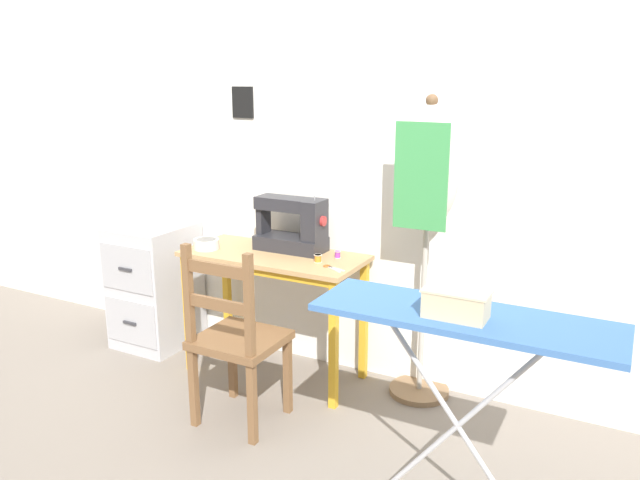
{
  "coord_description": "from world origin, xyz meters",
  "views": [
    {
      "loc": [
        1.76,
        -2.57,
        1.67
      ],
      "look_at": [
        0.3,
        0.21,
        0.84
      ],
      "focal_mm": 35.0,
      "sensor_mm": 36.0,
      "label": 1
    }
  ],
  "objects_px": {
    "sewing_machine": "(294,226)",
    "storage_box": "(456,304)",
    "scissors": "(330,267)",
    "ironing_board": "(464,327)",
    "thread_spool_mid_table": "(338,255)",
    "wooden_chair": "(236,340)",
    "fabric_bowl": "(206,244)",
    "filing_cabinet": "(155,285)",
    "thread_spool_near_machine": "(318,258)",
    "dress_form": "(428,185)"
  },
  "relations": [
    {
      "from": "sewing_machine",
      "to": "storage_box",
      "type": "height_order",
      "value": "sewing_machine"
    },
    {
      "from": "scissors",
      "to": "ironing_board",
      "type": "xyz_separation_m",
      "value": [
        0.86,
        -0.66,
        0.09
      ]
    },
    {
      "from": "ironing_board",
      "to": "thread_spool_mid_table",
      "type": "bearing_deg",
      "value": 137.4
    },
    {
      "from": "thread_spool_mid_table",
      "to": "wooden_chair",
      "type": "height_order",
      "value": "wooden_chair"
    },
    {
      "from": "fabric_bowl",
      "to": "wooden_chair",
      "type": "distance_m",
      "value": 0.73
    },
    {
      "from": "filing_cabinet",
      "to": "ironing_board",
      "type": "bearing_deg",
      "value": -19.55
    },
    {
      "from": "thread_spool_near_machine",
      "to": "storage_box",
      "type": "bearing_deg",
      "value": -38.94
    },
    {
      "from": "thread_spool_mid_table",
      "to": "thread_spool_near_machine",
      "type": "bearing_deg",
      "value": -115.47
    },
    {
      "from": "wooden_chair",
      "to": "fabric_bowl",
      "type": "bearing_deg",
      "value": 138.9
    },
    {
      "from": "sewing_machine",
      "to": "dress_form",
      "type": "height_order",
      "value": "dress_form"
    },
    {
      "from": "thread_spool_mid_table",
      "to": "dress_form",
      "type": "height_order",
      "value": "dress_form"
    },
    {
      "from": "filing_cabinet",
      "to": "storage_box",
      "type": "relative_size",
      "value": 3.44
    },
    {
      "from": "fabric_bowl",
      "to": "thread_spool_mid_table",
      "type": "bearing_deg",
      "value": 13.75
    },
    {
      "from": "fabric_bowl",
      "to": "scissors",
      "type": "xyz_separation_m",
      "value": [
        0.78,
        0.01,
        -0.03
      ]
    },
    {
      "from": "sewing_machine",
      "to": "thread_spool_mid_table",
      "type": "bearing_deg",
      "value": -3.73
    },
    {
      "from": "thread_spool_mid_table",
      "to": "storage_box",
      "type": "height_order",
      "value": "storage_box"
    },
    {
      "from": "thread_spool_mid_table",
      "to": "filing_cabinet",
      "type": "distance_m",
      "value": 1.3
    },
    {
      "from": "wooden_chair",
      "to": "filing_cabinet",
      "type": "height_order",
      "value": "wooden_chair"
    },
    {
      "from": "filing_cabinet",
      "to": "fabric_bowl",
      "type": "bearing_deg",
      "value": -12.21
    },
    {
      "from": "scissors",
      "to": "storage_box",
      "type": "xyz_separation_m",
      "value": [
        0.84,
        -0.71,
        0.19
      ]
    },
    {
      "from": "thread_spool_near_machine",
      "to": "thread_spool_mid_table",
      "type": "bearing_deg",
      "value": 64.53
    },
    {
      "from": "thread_spool_near_machine",
      "to": "scissors",
      "type": "bearing_deg",
      "value": -28.7
    },
    {
      "from": "fabric_bowl",
      "to": "filing_cabinet",
      "type": "xyz_separation_m",
      "value": [
        -0.51,
        0.11,
        -0.36
      ]
    },
    {
      "from": "thread_spool_near_machine",
      "to": "ironing_board",
      "type": "height_order",
      "value": "ironing_board"
    },
    {
      "from": "fabric_bowl",
      "to": "dress_form",
      "type": "height_order",
      "value": "dress_form"
    },
    {
      "from": "thread_spool_mid_table",
      "to": "dress_form",
      "type": "bearing_deg",
      "value": 8.56
    },
    {
      "from": "storage_box",
      "to": "dress_form",
      "type": "bearing_deg",
      "value": 114.11
    },
    {
      "from": "thread_spool_near_machine",
      "to": "dress_form",
      "type": "distance_m",
      "value": 0.68
    },
    {
      "from": "ironing_board",
      "to": "filing_cabinet",
      "type": "bearing_deg",
      "value": 160.45
    },
    {
      "from": "scissors",
      "to": "wooden_chair",
      "type": "height_order",
      "value": "wooden_chair"
    },
    {
      "from": "sewing_machine",
      "to": "thread_spool_mid_table",
      "type": "relative_size",
      "value": 10.65
    },
    {
      "from": "scissors",
      "to": "storage_box",
      "type": "bearing_deg",
      "value": -40.03
    },
    {
      "from": "fabric_bowl",
      "to": "dress_form",
      "type": "relative_size",
      "value": 0.09
    },
    {
      "from": "ironing_board",
      "to": "wooden_chair",
      "type": "bearing_deg",
      "value": 169.16
    },
    {
      "from": "wooden_chair",
      "to": "dress_form",
      "type": "distance_m",
      "value": 1.21
    },
    {
      "from": "filing_cabinet",
      "to": "dress_form",
      "type": "bearing_deg",
      "value": 4.65
    },
    {
      "from": "thread_spool_near_machine",
      "to": "dress_form",
      "type": "height_order",
      "value": "dress_form"
    },
    {
      "from": "fabric_bowl",
      "to": "storage_box",
      "type": "bearing_deg",
      "value": -23.35
    },
    {
      "from": "sewing_machine",
      "to": "filing_cabinet",
      "type": "relative_size",
      "value": 0.53
    },
    {
      "from": "scissors",
      "to": "dress_form",
      "type": "relative_size",
      "value": 0.08
    },
    {
      "from": "dress_form",
      "to": "wooden_chair",
      "type": "bearing_deg",
      "value": -135.59
    },
    {
      "from": "scissors",
      "to": "thread_spool_mid_table",
      "type": "bearing_deg",
      "value": 104.82
    },
    {
      "from": "thread_spool_mid_table",
      "to": "filing_cabinet",
      "type": "relative_size",
      "value": 0.05
    },
    {
      "from": "thread_spool_near_machine",
      "to": "filing_cabinet",
      "type": "relative_size",
      "value": 0.06
    },
    {
      "from": "fabric_bowl",
      "to": "thread_spool_near_machine",
      "type": "height_order",
      "value": "fabric_bowl"
    },
    {
      "from": "filing_cabinet",
      "to": "scissors",
      "type": "bearing_deg",
      "value": -4.64
    },
    {
      "from": "scissors",
      "to": "dress_form",
      "type": "height_order",
      "value": "dress_form"
    },
    {
      "from": "fabric_bowl",
      "to": "dress_form",
      "type": "distance_m",
      "value": 1.29
    },
    {
      "from": "scissors",
      "to": "ironing_board",
      "type": "bearing_deg",
      "value": -37.47
    },
    {
      "from": "scissors",
      "to": "filing_cabinet",
      "type": "relative_size",
      "value": 0.17
    }
  ]
}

